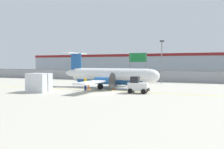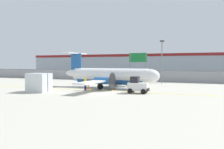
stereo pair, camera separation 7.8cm
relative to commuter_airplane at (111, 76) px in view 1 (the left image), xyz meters
The scene contains 17 objects.
ground_plane 3.62m from the commuter_airplane, 82.09° to the right, with size 140.00×140.00×0.01m.
perimeter_fence 12.80m from the commuter_airplane, 88.00° to the left, with size 98.00×0.10×2.10m.
parking_lot_strip 24.34m from the commuter_airplane, 88.95° to the left, with size 98.00×17.00×0.12m.
background_building 42.81m from the commuter_airplane, 89.40° to the left, with size 91.00×8.10×6.50m.
commuter_airplane is the anchor object (origin of this frame).
baggage_tug 6.20m from the commuter_airplane, 40.32° to the right, with size 2.34×1.40×1.88m.
ground_crew_worker 4.30m from the commuter_airplane, 118.34° to the right, with size 0.50×0.47×1.70m.
cargo_container 9.49m from the commuter_airplane, 133.32° to the right, with size 2.46×2.07×2.20m.
traffic_cone_near_left 2.57m from the commuter_airplane, 61.01° to the right, with size 0.36×0.36×0.64m.
traffic_cone_near_right 5.16m from the commuter_airplane, 155.58° to the left, with size 0.36×0.36×0.64m.
traffic_cone_far_left 3.56m from the commuter_airplane, 131.40° to the right, with size 0.36×0.36×0.64m.
parked_car_0 31.35m from the commuter_airplane, 114.24° to the left, with size 4.21×2.03×1.58m.
parked_car_1 21.30m from the commuter_airplane, 102.48° to the left, with size 4.33×2.27×1.58m.
parked_car_2 23.68m from the commuter_airplane, 76.79° to the left, with size 4.21×2.03×1.58m.
parked_car_3 28.37m from the commuter_airplane, 59.82° to the left, with size 4.37×2.37×1.58m.
apron_light_pole 11.38m from the commuter_airplane, 60.02° to the left, with size 0.70×0.30×7.27m.
highway_sign 14.91m from the commuter_airplane, 89.37° to the left, with size 3.60×0.14×5.50m.
Camera 1 is at (10.12, -22.73, 3.28)m, focal length 35.00 mm.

